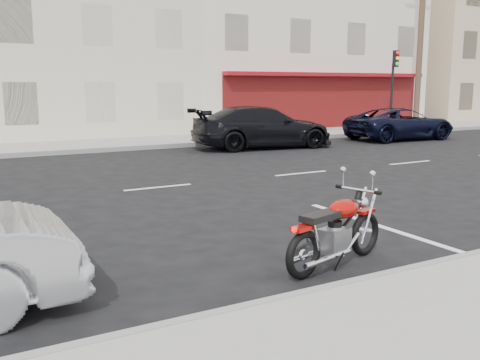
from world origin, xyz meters
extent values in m
plane|color=black|center=(0.00, 0.00, 0.00)|extent=(120.00, 120.00, 0.00)
cube|color=gray|center=(-5.00, -7.00, 0.08)|extent=(80.00, 0.12, 0.16)
cube|color=beige|center=(-2.00, 16.30, 5.75)|extent=(12.00, 12.00, 11.50)
cube|color=beige|center=(11.00, 16.30, 6.25)|extent=(14.00, 12.00, 12.50)
cube|color=tan|center=(26.00, 16.30, 5.50)|extent=(12.00, 12.00, 11.00)
cylinder|color=#422D1E|center=(15.50, 8.60, 4.65)|extent=(0.30, 0.30, 9.00)
cylinder|color=black|center=(13.50, 8.40, 1.75)|extent=(0.12, 0.12, 3.20)
cube|color=black|center=(13.50, 8.25, 3.55)|extent=(0.26, 0.18, 0.80)
cylinder|color=beige|center=(12.00, 8.50, 0.45)|extent=(0.20, 0.20, 0.60)
sphere|color=beige|center=(12.00, 8.50, 0.77)|extent=(0.20, 0.20, 0.20)
torus|color=black|center=(-0.61, -5.85, 0.29)|extent=(0.61, 0.25, 0.61)
torus|color=black|center=(-1.89, -6.18, 0.29)|extent=(0.61, 0.25, 0.61)
cube|color=#A10905|center=(-0.61, -5.85, 0.61)|extent=(0.33, 0.19, 0.05)
cube|color=#A10905|center=(-1.92, -6.19, 0.63)|extent=(0.30, 0.21, 0.05)
cube|color=gray|center=(-1.29, -6.03, 0.34)|extent=(0.44, 0.36, 0.31)
ellipsoid|color=#A10905|center=(-1.11, -5.98, 0.73)|extent=(0.57, 0.43, 0.24)
cube|color=black|center=(-1.58, -6.10, 0.71)|extent=(0.60, 0.37, 0.08)
cylinder|color=silver|center=(-0.82, -5.90, 0.93)|extent=(0.19, 0.62, 0.03)
sphere|color=silver|center=(-0.69, -5.87, 0.74)|extent=(0.15, 0.15, 0.15)
cylinder|color=silver|center=(-1.55, -6.22, 0.20)|extent=(0.85, 0.29, 0.07)
cylinder|color=silver|center=(-1.61, -5.98, 0.20)|extent=(0.85, 0.29, 0.07)
cylinder|color=silver|center=(-0.66, -5.86, 0.56)|extent=(0.35, 0.13, 0.72)
cylinder|color=black|center=(-1.10, -5.97, 0.50)|extent=(0.72, 0.23, 0.45)
imported|color=black|center=(10.79, 5.11, 0.67)|extent=(4.90, 2.42, 1.34)
imported|color=black|center=(4.14, 5.41, 0.76)|extent=(5.49, 2.79, 1.53)
camera|label=1|loc=(-6.21, -11.34, 2.32)|focal=40.00mm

